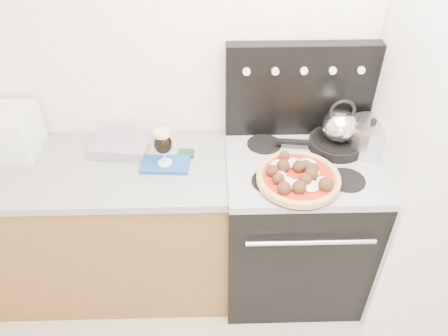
{
  "coord_description": "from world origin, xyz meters",
  "views": [
    {
      "loc": [
        -0.36,
        -0.53,
        2.26
      ],
      "look_at": [
        -0.32,
        1.05,
        0.99
      ],
      "focal_mm": 35.0,
      "sensor_mm": 36.0,
      "label": 1
    }
  ],
  "objects_px": {
    "pizza_pan": "(298,182)",
    "tea_kettle": "(340,124)",
    "skillet": "(336,144)",
    "stock_pot": "(370,138)",
    "stove_body": "(293,228)",
    "fridge": "(446,158)",
    "oven_mitt": "(165,165)",
    "beer_glass": "(163,147)",
    "base_cabinet": "(99,230)",
    "pizza": "(298,176)"
  },
  "relations": [
    {
      "from": "pizza_pan",
      "to": "pizza",
      "type": "distance_m",
      "value": 0.03
    },
    {
      "from": "base_cabinet",
      "to": "pizza_pan",
      "type": "height_order",
      "value": "pizza_pan"
    },
    {
      "from": "base_cabinet",
      "to": "beer_glass",
      "type": "distance_m",
      "value": 0.72
    },
    {
      "from": "pizza",
      "to": "fridge",
      "type": "bearing_deg",
      "value": 10.29
    },
    {
      "from": "fridge",
      "to": "oven_mitt",
      "type": "xyz_separation_m",
      "value": [
        -1.39,
        0.03,
        -0.04
      ]
    },
    {
      "from": "tea_kettle",
      "to": "base_cabinet",
      "type": "bearing_deg",
      "value": -158.63
    },
    {
      "from": "stock_pot",
      "to": "pizza_pan",
      "type": "bearing_deg",
      "value": -148.09
    },
    {
      "from": "skillet",
      "to": "stock_pot",
      "type": "bearing_deg",
      "value": -10.38
    },
    {
      "from": "fridge",
      "to": "pizza",
      "type": "height_order",
      "value": "fridge"
    },
    {
      "from": "pizza_pan",
      "to": "tea_kettle",
      "type": "xyz_separation_m",
      "value": [
        0.24,
        0.27,
        0.14
      ]
    },
    {
      "from": "pizza_pan",
      "to": "skillet",
      "type": "xyz_separation_m",
      "value": [
        0.24,
        0.27,
        0.02
      ]
    },
    {
      "from": "fridge",
      "to": "tea_kettle",
      "type": "bearing_deg",
      "value": 164.97
    },
    {
      "from": "stove_body",
      "to": "fridge",
      "type": "bearing_deg",
      "value": -2.05
    },
    {
      "from": "skillet",
      "to": "fridge",
      "type": "bearing_deg",
      "value": -15.03
    },
    {
      "from": "fridge",
      "to": "pizza_pan",
      "type": "bearing_deg",
      "value": -169.71
    },
    {
      "from": "base_cabinet",
      "to": "stock_pot",
      "type": "xyz_separation_m",
      "value": [
        1.45,
        0.06,
        0.57
      ]
    },
    {
      "from": "base_cabinet",
      "to": "stove_body",
      "type": "bearing_deg",
      "value": -1.3
    },
    {
      "from": "base_cabinet",
      "to": "beer_glass",
      "type": "height_order",
      "value": "beer_glass"
    },
    {
      "from": "base_cabinet",
      "to": "beer_glass",
      "type": "xyz_separation_m",
      "value": [
        0.42,
        -0.02,
        0.59
      ]
    },
    {
      "from": "base_cabinet",
      "to": "fridge",
      "type": "xyz_separation_m",
      "value": [
        1.8,
        -0.05,
        0.52
      ]
    },
    {
      "from": "beer_glass",
      "to": "stock_pot",
      "type": "relative_size",
      "value": 0.91
    },
    {
      "from": "pizza",
      "to": "tea_kettle",
      "type": "xyz_separation_m",
      "value": [
        0.24,
        0.27,
        0.11
      ]
    },
    {
      "from": "fridge",
      "to": "beer_glass",
      "type": "xyz_separation_m",
      "value": [
        -1.39,
        0.03,
        0.07
      ]
    },
    {
      "from": "stove_body",
      "to": "fridge",
      "type": "relative_size",
      "value": 0.46
    },
    {
      "from": "oven_mitt",
      "to": "pizza_pan",
      "type": "xyz_separation_m",
      "value": [
        0.63,
        -0.17,
        0.02
      ]
    },
    {
      "from": "oven_mitt",
      "to": "stock_pot",
      "type": "relative_size",
      "value": 1.1
    },
    {
      "from": "stove_body",
      "to": "pizza",
      "type": "xyz_separation_m",
      "value": [
        -0.05,
        -0.16,
        0.52
      ]
    },
    {
      "from": "tea_kettle",
      "to": "beer_glass",
      "type": "bearing_deg",
      "value": -155.5
    },
    {
      "from": "base_cabinet",
      "to": "oven_mitt",
      "type": "distance_m",
      "value": 0.64
    },
    {
      "from": "fridge",
      "to": "skillet",
      "type": "xyz_separation_m",
      "value": [
        -0.51,
        0.14,
        -0.0
      ]
    },
    {
      "from": "oven_mitt",
      "to": "skillet",
      "type": "bearing_deg",
      "value": 7.0
    },
    {
      "from": "skillet",
      "to": "tea_kettle",
      "type": "distance_m",
      "value": 0.12
    },
    {
      "from": "stove_body",
      "to": "tea_kettle",
      "type": "relative_size",
      "value": 4.52
    },
    {
      "from": "skillet",
      "to": "stove_body",
      "type": "bearing_deg",
      "value": -149.05
    },
    {
      "from": "pizza_pan",
      "to": "pizza",
      "type": "bearing_deg",
      "value": 0.0
    },
    {
      "from": "pizza",
      "to": "pizza_pan",
      "type": "bearing_deg",
      "value": 0.0
    },
    {
      "from": "fridge",
      "to": "beer_glass",
      "type": "relative_size",
      "value": 9.75
    },
    {
      "from": "pizza_pan",
      "to": "pizza",
      "type": "xyz_separation_m",
      "value": [
        0.0,
        0.0,
        0.03
      ]
    },
    {
      "from": "base_cabinet",
      "to": "tea_kettle",
      "type": "distance_m",
      "value": 1.44
    },
    {
      "from": "fridge",
      "to": "pizza",
      "type": "bearing_deg",
      "value": -169.71
    },
    {
      "from": "stock_pot",
      "to": "fridge",
      "type": "bearing_deg",
      "value": -16.99
    },
    {
      "from": "oven_mitt",
      "to": "stock_pot",
      "type": "bearing_deg",
      "value": 4.4
    },
    {
      "from": "base_cabinet",
      "to": "pizza",
      "type": "distance_m",
      "value": 1.19
    },
    {
      "from": "base_cabinet",
      "to": "pizza",
      "type": "xyz_separation_m",
      "value": [
        1.05,
        -0.19,
        0.53
      ]
    },
    {
      "from": "beer_glass",
      "to": "skillet",
      "type": "distance_m",
      "value": 0.89
    },
    {
      "from": "pizza_pan",
      "to": "base_cabinet",
      "type": "bearing_deg",
      "value": 169.93
    },
    {
      "from": "oven_mitt",
      "to": "tea_kettle",
      "type": "xyz_separation_m",
      "value": [
        0.88,
        0.11,
        0.16
      ]
    },
    {
      "from": "beer_glass",
      "to": "pizza",
      "type": "relative_size",
      "value": 0.5
    },
    {
      "from": "stove_body",
      "to": "pizza",
      "type": "height_order",
      "value": "pizza"
    },
    {
      "from": "stove_body",
      "to": "fridge",
      "type": "height_order",
      "value": "fridge"
    }
  ]
}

